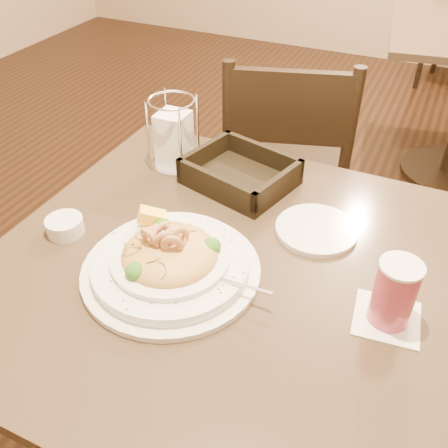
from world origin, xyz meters
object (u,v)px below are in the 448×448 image
at_px(napkin_caddy, 174,138).
at_px(butter_ramekin, 65,226).
at_px(bread_basket, 240,175).
at_px(main_table, 220,339).
at_px(side_plate, 316,229).
at_px(drink_glass, 394,294).
at_px(dining_chair_near, 284,173).
at_px(pasta_bowl, 170,260).

bearing_deg(napkin_caddy, butter_ramekin, -103.06).
bearing_deg(bread_basket, main_table, -74.54).
height_order(bread_basket, side_plate, bread_basket).
bearing_deg(butter_ramekin, bread_basket, 51.80).
relative_size(drink_glass, side_plate, 0.73).
bearing_deg(drink_glass, side_plate, 134.58).
distance_m(dining_chair_near, butter_ramekin, 0.89).
height_order(bread_basket, butter_ramekin, bread_basket).
relative_size(main_table, pasta_bowl, 2.35).
xyz_separation_m(drink_glass, bread_basket, (-0.41, 0.29, -0.04)).
distance_m(pasta_bowl, drink_glass, 0.41).
relative_size(bread_basket, napkin_caddy, 1.53).
bearing_deg(main_table, dining_chair_near, 98.38).
height_order(drink_glass, napkin_caddy, napkin_caddy).
bearing_deg(butter_ramekin, napkin_caddy, 76.94).
bearing_deg(bread_basket, dining_chair_near, 94.19).
bearing_deg(drink_glass, main_table, 177.76).
distance_m(napkin_caddy, side_plate, 0.43).
xyz_separation_m(main_table, butter_ramekin, (-0.34, -0.05, 0.26)).
bearing_deg(main_table, bread_basket, 105.46).
relative_size(dining_chair_near, pasta_bowl, 2.43).
relative_size(drink_glass, napkin_caddy, 0.70).
bearing_deg(pasta_bowl, drink_glass, 7.87).
relative_size(dining_chair_near, napkin_caddy, 5.10).
bearing_deg(dining_chair_near, bread_basket, 77.28).
relative_size(dining_chair_near, drink_glass, 7.28).
bearing_deg(napkin_caddy, drink_glass, -26.77).
relative_size(pasta_bowl, drink_glass, 3.00).
bearing_deg(pasta_bowl, side_plate, 47.71).
relative_size(main_table, butter_ramekin, 11.44).
height_order(main_table, butter_ramekin, butter_ramekin).
height_order(pasta_bowl, side_plate, pasta_bowl).
bearing_deg(drink_glass, napkin_caddy, 153.23).
xyz_separation_m(napkin_caddy, side_plate, (0.41, -0.11, -0.07)).
bearing_deg(main_table, pasta_bowl, -136.47).
height_order(main_table, napkin_caddy, napkin_caddy).
distance_m(bread_basket, napkin_caddy, 0.19).
bearing_deg(drink_glass, butter_ramekin, -176.46).
bearing_deg(side_plate, bread_basket, 154.99).
bearing_deg(bread_basket, butter_ramekin, -128.20).
distance_m(drink_glass, butter_ramekin, 0.67).
xyz_separation_m(pasta_bowl, bread_basket, (-0.00, 0.35, -0.01)).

